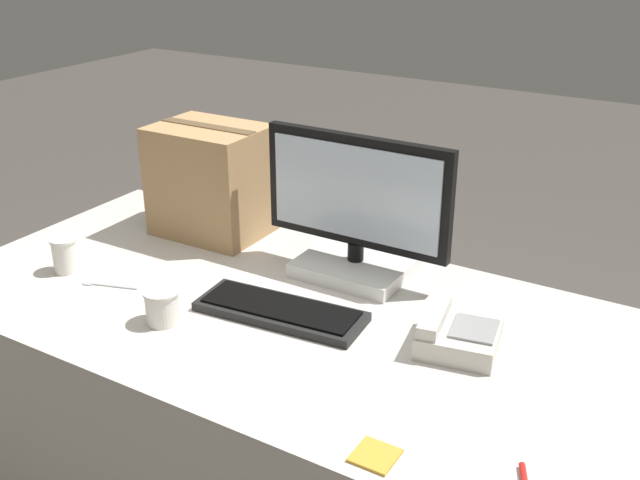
{
  "coord_description": "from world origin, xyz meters",
  "views": [
    {
      "loc": [
        0.94,
        -1.36,
        1.66
      ],
      "look_at": [
        0.06,
        0.11,
        0.89
      ],
      "focal_mm": 42.0,
      "sensor_mm": 36.0,
      "label": 1
    }
  ],
  "objects_px": {
    "keyboard": "(281,311)",
    "sticky_note_pad": "(375,456)",
    "monitor": "(356,219)",
    "paper_cup_right": "(162,306)",
    "desk_phone": "(457,335)",
    "spoon": "(102,285)",
    "paper_cup_left": "(65,255)",
    "cardboard_box": "(211,180)"
  },
  "relations": [
    {
      "from": "keyboard",
      "to": "sticky_note_pad",
      "type": "bearing_deg",
      "value": -43.51
    },
    {
      "from": "monitor",
      "to": "paper_cup_right",
      "type": "distance_m",
      "value": 0.55
    },
    {
      "from": "desk_phone",
      "to": "sticky_note_pad",
      "type": "bearing_deg",
      "value": -98.53
    },
    {
      "from": "keyboard",
      "to": "desk_phone",
      "type": "xyz_separation_m",
      "value": [
        0.42,
        0.09,
        0.02
      ]
    },
    {
      "from": "spoon",
      "to": "sticky_note_pad",
      "type": "distance_m",
      "value": 0.96
    },
    {
      "from": "paper_cup_left",
      "to": "paper_cup_right",
      "type": "height_order",
      "value": "paper_cup_left"
    },
    {
      "from": "desk_phone",
      "to": "spoon",
      "type": "bearing_deg",
      "value": -178.18
    },
    {
      "from": "keyboard",
      "to": "paper_cup_right",
      "type": "distance_m",
      "value": 0.28
    },
    {
      "from": "keyboard",
      "to": "sticky_note_pad",
      "type": "height_order",
      "value": "keyboard"
    },
    {
      "from": "spoon",
      "to": "cardboard_box",
      "type": "xyz_separation_m",
      "value": [
        0.03,
        0.44,
        0.16
      ]
    },
    {
      "from": "paper_cup_left",
      "to": "cardboard_box",
      "type": "height_order",
      "value": "cardboard_box"
    },
    {
      "from": "keyboard",
      "to": "spoon",
      "type": "height_order",
      "value": "keyboard"
    },
    {
      "from": "monitor",
      "to": "spoon",
      "type": "xyz_separation_m",
      "value": [
        -0.54,
        -0.41,
        -0.16
      ]
    },
    {
      "from": "monitor",
      "to": "cardboard_box",
      "type": "distance_m",
      "value": 0.51
    },
    {
      "from": "paper_cup_right",
      "to": "desk_phone",
      "type": "bearing_deg",
      "value": 21.88
    },
    {
      "from": "cardboard_box",
      "to": "keyboard",
      "type": "bearing_deg",
      "value": -35.22
    },
    {
      "from": "desk_phone",
      "to": "cardboard_box",
      "type": "distance_m",
      "value": 0.93
    },
    {
      "from": "cardboard_box",
      "to": "paper_cup_left",
      "type": "bearing_deg",
      "value": -111.89
    },
    {
      "from": "paper_cup_left",
      "to": "spoon",
      "type": "relative_size",
      "value": 0.64
    },
    {
      "from": "spoon",
      "to": "sticky_note_pad",
      "type": "height_order",
      "value": "sticky_note_pad"
    },
    {
      "from": "desk_phone",
      "to": "spoon",
      "type": "relative_size",
      "value": 1.38
    },
    {
      "from": "spoon",
      "to": "sticky_note_pad",
      "type": "xyz_separation_m",
      "value": [
        0.93,
        -0.23,
        0.0
      ]
    },
    {
      "from": "cardboard_box",
      "to": "sticky_note_pad",
      "type": "relative_size",
      "value": 4.29
    },
    {
      "from": "monitor",
      "to": "paper_cup_left",
      "type": "relative_size",
      "value": 5.4
    },
    {
      "from": "monitor",
      "to": "spoon",
      "type": "distance_m",
      "value": 0.69
    },
    {
      "from": "desk_phone",
      "to": "cardboard_box",
      "type": "bearing_deg",
      "value": 154.3
    },
    {
      "from": "cardboard_box",
      "to": "sticky_note_pad",
      "type": "xyz_separation_m",
      "value": [
        0.9,
        -0.67,
        -0.16
      ]
    },
    {
      "from": "monitor",
      "to": "paper_cup_right",
      "type": "bearing_deg",
      "value": -119.48
    },
    {
      "from": "desk_phone",
      "to": "sticky_note_pad",
      "type": "distance_m",
      "value": 0.43
    },
    {
      "from": "sticky_note_pad",
      "to": "paper_cup_right",
      "type": "bearing_deg",
      "value": 165.57
    },
    {
      "from": "paper_cup_right",
      "to": "monitor",
      "type": "bearing_deg",
      "value": 60.52
    },
    {
      "from": "paper_cup_left",
      "to": "desk_phone",
      "type": "bearing_deg",
      "value": 9.87
    },
    {
      "from": "monitor",
      "to": "desk_phone",
      "type": "bearing_deg",
      "value": -29.55
    },
    {
      "from": "desk_phone",
      "to": "sticky_note_pad",
      "type": "relative_size",
      "value": 2.72
    },
    {
      "from": "monitor",
      "to": "paper_cup_left",
      "type": "distance_m",
      "value": 0.8
    },
    {
      "from": "keyboard",
      "to": "cardboard_box",
      "type": "relative_size",
      "value": 1.29
    },
    {
      "from": "sticky_note_pad",
      "to": "paper_cup_left",
      "type": "bearing_deg",
      "value": 167.23
    },
    {
      "from": "monitor",
      "to": "keyboard",
      "type": "bearing_deg",
      "value": -98.23
    },
    {
      "from": "paper_cup_left",
      "to": "spoon",
      "type": "distance_m",
      "value": 0.15
    },
    {
      "from": "paper_cup_right",
      "to": "spoon",
      "type": "xyz_separation_m",
      "value": [
        -0.27,
        0.06,
        -0.04
      ]
    },
    {
      "from": "paper_cup_left",
      "to": "sticky_note_pad",
      "type": "height_order",
      "value": "paper_cup_left"
    },
    {
      "from": "sticky_note_pad",
      "to": "desk_phone",
      "type": "bearing_deg",
      "value": 91.84
    }
  ]
}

